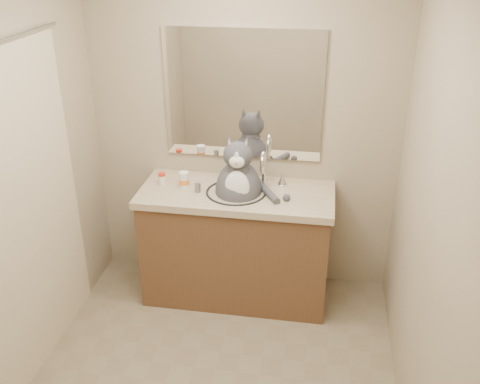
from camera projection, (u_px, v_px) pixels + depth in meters
name	position (u px, v px, depth m)	size (l,w,h in m)	color
room	(204.00, 211.00, 2.67)	(2.22, 2.52, 2.42)	#817459
vanity	(237.00, 242.00, 3.85)	(1.34, 0.59, 1.12)	brown
mirror	(243.00, 95.00, 3.65)	(1.10, 0.02, 0.90)	white
shower_curtain	(25.00, 215.00, 2.98)	(0.02, 1.30, 1.93)	beige
cat	(239.00, 187.00, 3.64)	(0.48, 0.38, 0.63)	#49494E
pill_bottle_redcap	(162.00, 179.00, 3.76)	(0.05, 0.05, 0.08)	white
pill_bottle_orange	(184.00, 180.00, 3.70)	(0.08, 0.08, 0.12)	white
grey_canister	(198.00, 188.00, 3.65)	(0.04, 0.04, 0.06)	slate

